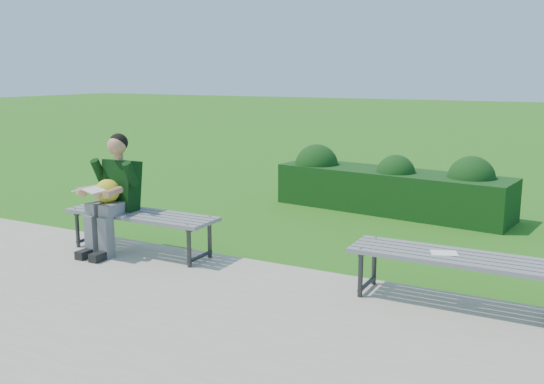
{
  "coord_description": "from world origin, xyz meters",
  "views": [
    {
      "loc": [
        2.85,
        -5.42,
        2.0
      ],
      "look_at": [
        0.08,
        -0.2,
        0.83
      ],
      "focal_mm": 40.0,
      "sensor_mm": 36.0,
      "label": 1
    }
  ],
  "objects_px": {
    "hedge": "(390,186)",
    "bench_right": "(456,261)",
    "bench_left": "(141,218)",
    "seated_boy": "(113,190)",
    "paper_sheet": "(444,253)"
  },
  "relations": [
    {
      "from": "bench_left",
      "to": "seated_boy",
      "type": "xyz_separation_m",
      "value": [
        -0.3,
        -0.1,
        0.3
      ]
    },
    {
      "from": "hedge",
      "to": "bench_right",
      "type": "xyz_separation_m",
      "value": [
        1.61,
        -3.33,
        0.03
      ]
    },
    {
      "from": "hedge",
      "to": "bench_left",
      "type": "bearing_deg",
      "value": -118.19
    },
    {
      "from": "hedge",
      "to": "paper_sheet",
      "type": "distance_m",
      "value": 3.66
    },
    {
      "from": "seated_boy",
      "to": "bench_left",
      "type": "bearing_deg",
      "value": 18.06
    },
    {
      "from": "bench_right",
      "to": "paper_sheet",
      "type": "height_order",
      "value": "bench_right"
    },
    {
      "from": "hedge",
      "to": "paper_sheet",
      "type": "relative_size",
      "value": 13.31
    },
    {
      "from": "bench_left",
      "to": "bench_right",
      "type": "distance_m",
      "value": 3.41
    },
    {
      "from": "bench_right",
      "to": "seated_boy",
      "type": "relative_size",
      "value": 1.37
    },
    {
      "from": "hedge",
      "to": "seated_boy",
      "type": "relative_size",
      "value": 2.65
    },
    {
      "from": "bench_left",
      "to": "hedge",
      "type": "bearing_deg",
      "value": 61.81
    },
    {
      "from": "hedge",
      "to": "bench_right",
      "type": "bearing_deg",
      "value": -64.25
    },
    {
      "from": "bench_right",
      "to": "bench_left",
      "type": "bearing_deg",
      "value": -179.61
    },
    {
      "from": "hedge",
      "to": "bench_right",
      "type": "distance_m",
      "value": 3.7
    },
    {
      "from": "hedge",
      "to": "bench_left",
      "type": "xyz_separation_m",
      "value": [
        -1.8,
        -3.36,
        0.03
      ]
    }
  ]
}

